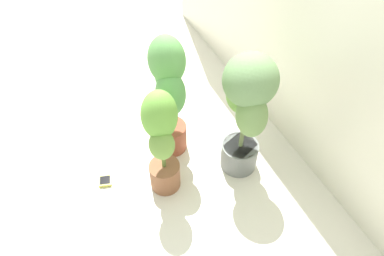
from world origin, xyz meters
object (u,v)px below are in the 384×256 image
object	(u,v)px
potted_plant_front_right	(162,138)
potted_plant_center	(168,92)
potted_plant_back_right	(247,105)
hygrometer_box	(105,181)

from	to	relation	value
potted_plant_front_right	potted_plant_center	bearing A→B (deg)	150.61
potted_plant_back_right	hygrometer_box	bearing A→B (deg)	-104.47
potted_plant_center	potted_plant_back_right	world-z (taller)	potted_plant_center
potted_plant_front_right	hygrometer_box	xyz separation A→B (m)	(-0.17, -0.35, -0.43)
potted_plant_front_right	hygrometer_box	world-z (taller)	potted_plant_front_right
potted_plant_front_right	potted_plant_center	xyz separation A→B (m)	(-0.27, 0.15, 0.07)
potted_plant_center	potted_plant_back_right	xyz separation A→B (m)	(0.32, 0.35, 0.03)
potted_plant_center	hygrometer_box	size ratio (longest dim) A/B	9.07
potted_plant_front_right	potted_plant_center	size ratio (longest dim) A/B	0.87
potted_plant_front_right	potted_plant_back_right	world-z (taller)	potted_plant_back_right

